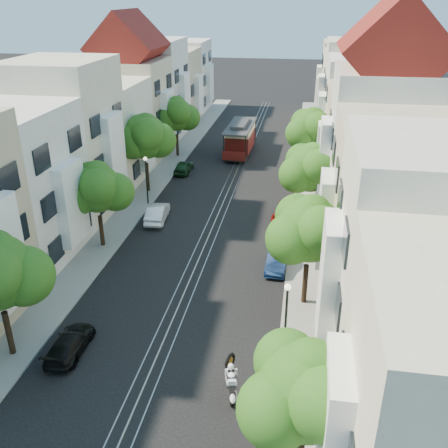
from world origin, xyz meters
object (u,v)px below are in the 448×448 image
at_px(tree_e_a, 307,393).
at_px(parked_car_w_near, 70,343).
at_px(tree_w_d, 177,115).
at_px(tree_w_b, 97,189).
at_px(lamp_west, 146,173).
at_px(tree_e_d, 312,130).
at_px(parked_car_e_far, 287,212).
at_px(cable_car, 240,137).
at_px(tree_w_c, 145,138).
at_px(tree_e_b, 310,231).
at_px(lamp_east, 286,310).
at_px(parked_car_w_far, 184,167).
at_px(parked_car_w_mid, 157,213).
at_px(sportbike_rider, 231,378).
at_px(parked_car_e_mid, 277,260).

bearing_deg(tree_e_a, parked_car_w_near, 154.15).
bearing_deg(tree_w_d, tree_e_a, -69.73).
bearing_deg(tree_w_b, lamp_west, 84.03).
distance_m(tree_e_d, parked_car_e_far, 11.07).
relative_size(tree_e_a, cable_car, 0.73).
bearing_deg(tree_w_c, tree_e_b, -48.01).
bearing_deg(tree_e_b, tree_w_b, 160.85).
distance_m(tree_w_b, parked_car_e_far, 15.00).
distance_m(tree_w_b, parked_car_w_near, 12.29).
bearing_deg(tree_e_d, tree_w_d, 160.85).
relative_size(tree_e_d, lamp_east, 1.65).
xyz_separation_m(tree_e_b, parked_car_w_near, (-11.66, -6.35, -4.18)).
xyz_separation_m(tree_e_b, parked_car_w_far, (-12.49, 21.70, -4.12)).
height_order(tree_e_a, parked_car_w_near, tree_e_a).
xyz_separation_m(tree_w_c, parked_car_w_mid, (2.56, -6.00, -4.41)).
height_order(tree_e_b, lamp_west, tree_e_b).
bearing_deg(parked_car_w_far, tree_w_d, -70.13).
distance_m(sportbike_rider, parked_car_e_far, 19.95).
bearing_deg(tree_e_a, parked_car_e_far, 93.97).
bearing_deg(parked_car_w_far, parked_car_w_mid, 93.21).
distance_m(tree_e_d, tree_w_c, 15.60).
relative_size(tree_e_a, tree_e_b, 0.94).
height_order(lamp_west, parked_car_w_mid, lamp_west).
height_order(lamp_east, parked_car_w_far, lamp_east).
relative_size(cable_car, parked_car_w_far, 2.38).
bearing_deg(tree_w_b, parked_car_e_mid, -4.76).
bearing_deg(parked_car_w_mid, tree_w_b, 57.55).
xyz_separation_m(tree_w_c, sportbike_rider, (11.22, -23.95, -4.12)).
bearing_deg(parked_car_e_far, tree_w_b, -143.73).
height_order(tree_w_b, parked_car_w_mid, tree_w_b).
bearing_deg(tree_w_b, parked_car_w_mid, 62.90).
distance_m(tree_w_c, parked_car_e_mid, 17.94).
height_order(sportbike_rider, parked_car_w_near, sportbike_rider).
xyz_separation_m(tree_w_c, lamp_east, (13.44, -20.98, -2.22)).
distance_m(tree_w_d, cable_car, 7.50).
xyz_separation_m(lamp_east, lamp_west, (-12.60, 18.00, 0.00)).
bearing_deg(lamp_west, tree_w_d, 93.44).
distance_m(tree_e_b, sportbike_rider, 9.36).
relative_size(tree_e_a, tree_w_c, 0.88).
height_order(tree_e_b, tree_w_b, tree_e_b).
height_order(tree_w_c, parked_car_w_far, tree_w_c).
bearing_deg(parked_car_w_near, lamp_west, -85.45).
distance_m(tree_e_a, tree_e_b, 12.00).
relative_size(tree_e_b, tree_w_d, 1.03).
distance_m(tree_e_a, tree_w_c, 31.49).
bearing_deg(tree_w_c, parked_car_e_mid, -43.88).
bearing_deg(lamp_east, tree_w_d, 112.80).
relative_size(tree_w_b, lamp_east, 1.51).
distance_m(tree_e_a, parked_car_e_mid, 16.51).
height_order(parked_car_e_mid, parked_car_w_mid, parked_car_w_mid).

